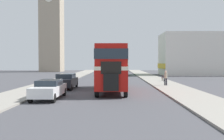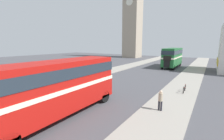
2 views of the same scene
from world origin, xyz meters
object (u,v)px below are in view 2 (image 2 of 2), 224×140
(bus_distant, at_px, (172,56))
(double_decker_bus, at_px, (60,84))
(bicycle_on_pavement, at_px, (184,89))
(car_parked_mid, at_px, (49,88))
(church_tower, at_px, (133,5))
(pedestrian_walking, at_px, (160,99))

(bus_distant, bearing_deg, double_decker_bus, -92.88)
(double_decker_bus, xyz_separation_m, bicycle_on_pavement, (6.60, 10.51, -1.91))
(car_parked_mid, bearing_deg, bicycle_on_pavement, 37.04)
(bus_distant, relative_size, church_tower, 0.25)
(double_decker_bus, xyz_separation_m, pedestrian_walking, (5.78, 4.59, -1.38))
(double_decker_bus, distance_m, car_parked_mid, 5.29)
(double_decker_bus, height_order, church_tower, church_tower)
(double_decker_bus, bearing_deg, bicycle_on_pavement, 57.85)
(double_decker_bus, distance_m, church_tower, 52.00)
(double_decker_bus, relative_size, pedestrian_walking, 6.13)
(double_decker_bus, bearing_deg, pedestrian_walking, 38.51)
(bicycle_on_pavement, height_order, church_tower, church_tower)
(bus_distant, relative_size, bicycle_on_pavement, 5.32)
(double_decker_bus, xyz_separation_m, church_tower, (-17.25, 46.08, 16.82))
(car_parked_mid, distance_m, bicycle_on_pavement, 14.04)
(church_tower, bearing_deg, bus_distant, -43.50)
(double_decker_bus, bearing_deg, bus_distant, 87.12)
(bus_distant, height_order, church_tower, church_tower)
(bus_distant, xyz_separation_m, church_tower, (-18.68, 17.72, 16.70))
(pedestrian_walking, xyz_separation_m, church_tower, (-23.03, 41.49, 18.20))
(pedestrian_walking, relative_size, church_tower, 0.04)
(bicycle_on_pavement, relative_size, church_tower, 0.05)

